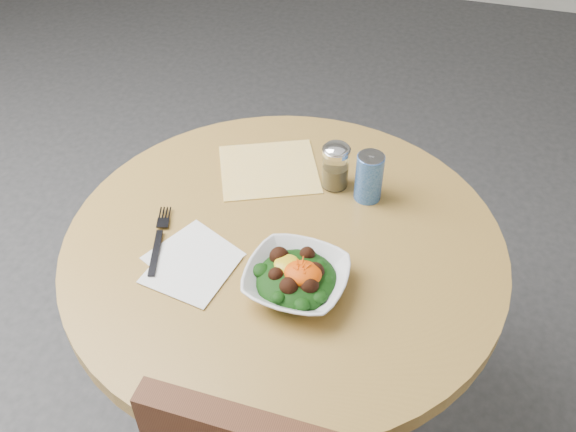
% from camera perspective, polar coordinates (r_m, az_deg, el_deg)
% --- Properties ---
extents(ground, '(6.00, 6.00, 0.00)m').
position_cam_1_polar(ground, '(1.91, -0.26, -18.31)').
color(ground, '#303032').
rests_on(ground, ground).
extents(table, '(0.90, 0.90, 0.75)m').
position_cam_1_polar(table, '(1.45, -0.33, -7.71)').
color(table, black).
rests_on(table, ground).
extents(cloth_napkin, '(0.28, 0.27, 0.00)m').
position_cam_1_polar(cloth_napkin, '(1.48, -1.71, 4.18)').
color(cloth_napkin, '#FAB00D').
rests_on(cloth_napkin, table).
extents(paper_napkins, '(0.20, 0.22, 0.00)m').
position_cam_1_polar(paper_napkins, '(1.27, -8.52, -4.12)').
color(paper_napkins, white).
rests_on(paper_napkins, table).
extents(salad_bowl, '(0.20, 0.20, 0.07)m').
position_cam_1_polar(salad_bowl, '(1.20, 0.77, -5.59)').
color(salad_bowl, silver).
rests_on(salad_bowl, table).
extents(fork, '(0.07, 0.19, 0.00)m').
position_cam_1_polar(fork, '(1.33, -11.37, -1.89)').
color(fork, black).
rests_on(fork, table).
extents(spice_shaker, '(0.06, 0.06, 0.11)m').
position_cam_1_polar(spice_shaker, '(1.40, 4.25, 4.47)').
color(spice_shaker, silver).
rests_on(spice_shaker, table).
extents(beverage_can, '(0.06, 0.06, 0.11)m').
position_cam_1_polar(beverage_can, '(1.38, 7.22, 3.48)').
color(beverage_can, '#0D3796').
rests_on(beverage_can, table).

